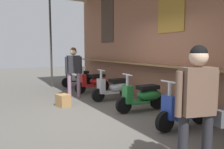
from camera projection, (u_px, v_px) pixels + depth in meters
The scene contains 10 objects.
ground_plane at pixel (106, 117), 5.14m from camera, with size 32.55×32.55×0.00m, color #56544F.
market_stall_facade at pixel (169, 26), 5.84m from camera, with size 11.62×2.24×3.97m.
scooter_black at pixel (79, 77), 9.46m from camera, with size 0.46×1.40×0.97m.
scooter_red at pixel (94, 82), 8.16m from camera, with size 0.50×1.40×0.97m.
scooter_silver at pixel (115, 87), 6.86m from camera, with size 0.46×1.40×0.97m.
scooter_green at pixel (144, 96), 5.61m from camera, with size 0.50×1.40×0.97m.
scooter_blue at pixel (187, 108), 4.41m from camera, with size 0.46×1.40×0.97m.
shopper_browsing at pixel (198, 100), 2.57m from camera, with size 0.35×0.65×1.60m.
shopper_passing at pixel (74, 67), 7.11m from camera, with size 0.22×0.56×1.63m.
merchandise_crate at pixel (63, 100), 6.06m from camera, with size 0.37×0.30×0.34m, color olive.
Camera 1 is at (4.41, -2.36, 1.54)m, focal length 35.33 mm.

